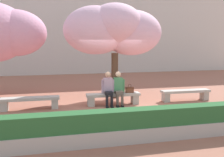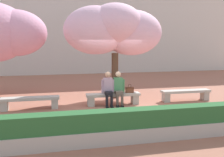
{
  "view_description": "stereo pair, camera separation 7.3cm",
  "coord_description": "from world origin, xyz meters",
  "views": [
    {
      "loc": [
        -2.39,
        -9.61,
        2.41
      ],
      "look_at": [
        0.0,
        0.2,
        1.0
      ],
      "focal_mm": 42.0,
      "sensor_mm": 36.0,
      "label": 1
    },
    {
      "loc": [
        -2.32,
        -9.63,
        2.41
      ],
      "look_at": [
        0.0,
        0.2,
        1.0
      ],
      "focal_mm": 42.0,
      "sensor_mm": 36.0,
      "label": 2
    }
  ],
  "objects": [
    {
      "name": "ground_plane",
      "position": [
        0.0,
        0.0,
        0.0
      ],
      "size": [
        100.0,
        100.0,
        0.0
      ],
      "primitive_type": "plane",
      "color": "#9E604C"
    },
    {
      "name": "building_facade",
      "position": [
        0.0,
        12.19,
        4.41
      ],
      "size": [
        28.0,
        4.0,
        8.81
      ],
      "primitive_type": "cube",
      "color": "beige",
      "rests_on": "ground"
    },
    {
      "name": "stone_bench_west_end",
      "position": [
        -3.08,
        0.0,
        0.31
      ],
      "size": [
        2.09,
        0.46,
        0.45
      ],
      "color": "#ADA89E",
      "rests_on": "ground"
    },
    {
      "name": "stone_bench_near_west",
      "position": [
        0.0,
        0.0,
        0.31
      ],
      "size": [
        2.09,
        0.46,
        0.45
      ],
      "color": "#ADA89E",
      "rests_on": "ground"
    },
    {
      "name": "stone_bench_center",
      "position": [
        3.08,
        0.0,
        0.31
      ],
      "size": [
        2.09,
        0.46,
        0.45
      ],
      "color": "#ADA89E",
      "rests_on": "ground"
    },
    {
      "name": "person_seated_left",
      "position": [
        -0.21,
        -0.05,
        0.7
      ],
      "size": [
        0.51,
        0.7,
        1.29
      ],
      "color": "black",
      "rests_on": "ground"
    },
    {
      "name": "person_seated_right",
      "position": [
        0.2,
        -0.05,
        0.7
      ],
      "size": [
        0.51,
        0.71,
        1.29
      ],
      "color": "black",
      "rests_on": "ground"
    },
    {
      "name": "handbag",
      "position": [
        0.65,
        -0.02,
        0.58
      ],
      "size": [
        0.3,
        0.15,
        0.34
      ],
      "color": "brown",
      "rests_on": "stone_bench_near_west"
    },
    {
      "name": "cherry_tree_main",
      "position": [
        0.42,
        1.42,
        2.93
      ],
      "size": [
        4.29,
        2.91,
        4.03
      ],
      "color": "#473323",
      "rests_on": "ground"
    },
    {
      "name": "planter_hedge_foreground",
      "position": [
        0.0,
        -3.74,
        0.39
      ],
      "size": [
        11.31,
        0.5,
        0.8
      ],
      "color": "#ADA89E",
      "rests_on": "ground"
    }
  ]
}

